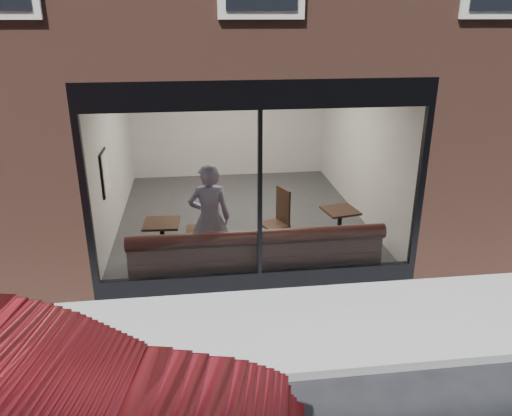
{
  "coord_description": "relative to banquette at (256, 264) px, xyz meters",
  "views": [
    {
      "loc": [
        -0.93,
        -4.7,
        4.01
      ],
      "look_at": [
        -0.01,
        2.4,
        1.22
      ],
      "focal_mm": 35.0,
      "sensor_mm": 36.0,
      "label": 1
    }
  ],
  "objects": [
    {
      "name": "wall_poster",
      "position": [
        -2.45,
        1.34,
        1.23
      ],
      "size": [
        0.02,
        0.54,
        0.71
      ],
      "primitive_type": "cube",
      "color": "white",
      "rests_on": "cafe_wall_left"
    },
    {
      "name": "cafe_ceiling",
      "position": [
        0.0,
        2.55,
        2.97
      ],
      "size": [
        6.0,
        6.0,
        0.0
      ],
      "primitive_type": "plane",
      "rotation": [
        3.14,
        0.0,
        0.0
      ],
      "color": "white",
      "rests_on": "host_building_upper"
    },
    {
      "name": "storefront_header",
      "position": [
        0.0,
        -0.4,
        2.77
      ],
      "size": [
        5.0,
        0.1,
        0.4
      ],
      "primitive_type": "cube",
      "color": "black",
      "rests_on": "host_building_upper"
    },
    {
      "name": "storefront_kick",
      "position": [
        0.0,
        -0.4,
        -0.08
      ],
      "size": [
        5.0,
        0.1,
        0.3
      ],
      "primitive_type": "cube",
      "color": "black",
      "rests_on": "ground"
    },
    {
      "name": "cafe_wall_left",
      "position": [
        -2.49,
        2.55,
        1.37
      ],
      "size": [
        0.0,
        6.0,
        6.0
      ],
      "primitive_type": "plane",
      "rotation": [
        1.57,
        0.0,
        1.57
      ],
      "color": "beige",
      "rests_on": "ground"
    },
    {
      "name": "host_building_pier_right",
      "position": [
        3.75,
        5.55,
        1.38
      ],
      "size": [
        2.5,
        12.0,
        3.2
      ],
      "primitive_type": "cube",
      "color": "brown",
      "rests_on": "ground"
    },
    {
      "name": "cafe_table_right",
      "position": [
        1.63,
        0.86,
        0.52
      ],
      "size": [
        0.66,
        0.66,
        0.04
      ],
      "primitive_type": "cube",
      "rotation": [
        0.0,
        0.0,
        0.19
      ],
      "color": "black",
      "rests_on": "cafe_floor"
    },
    {
      "name": "person",
      "position": [
        -0.72,
        0.33,
        0.7
      ],
      "size": [
        0.7,
        0.47,
        1.86
      ],
      "primitive_type": "imported",
      "rotation": [
        0.0,
        0.0,
        3.1
      ],
      "color": "#939BC0",
      "rests_on": "cafe_floor"
    },
    {
      "name": "cafe_table_left",
      "position": [
        -1.52,
        0.68,
        0.52
      ],
      "size": [
        0.62,
        0.62,
        0.04
      ],
      "primitive_type": "cube",
      "rotation": [
        0.0,
        0.0,
        -0.06
      ],
      "color": "black",
      "rests_on": "cafe_floor"
    },
    {
      "name": "cafe_chair_right",
      "position": [
        0.55,
        1.52,
        0.01
      ],
      "size": [
        0.6,
        0.6,
        0.04
      ],
      "primitive_type": "cube",
      "rotation": [
        0.0,
        0.0,
        3.52
      ],
      "color": "black",
      "rests_on": "cafe_floor"
    },
    {
      "name": "ground",
      "position": [
        0.0,
        -2.45,
        -0.23
      ],
      "size": [
        120.0,
        120.0,
        0.0
      ],
      "primitive_type": "plane",
      "color": "black",
      "rests_on": "ground"
    },
    {
      "name": "cafe_floor",
      "position": [
        0.0,
        2.55,
        -0.21
      ],
      "size": [
        6.0,
        6.0,
        0.0
      ],
      "primitive_type": "plane",
      "color": "#2D2D30",
      "rests_on": "ground"
    },
    {
      "name": "storefront_glass",
      "position": [
        0.0,
        -0.43,
        1.33
      ],
      "size": [
        4.8,
        0.0,
        4.8
      ],
      "primitive_type": "plane",
      "rotation": [
        1.57,
        0.0,
        0.0
      ],
      "color": "white",
      "rests_on": "storefront_kick"
    },
    {
      "name": "cafe_chair_left",
      "position": [
        -0.93,
        1.5,
        0.01
      ],
      "size": [
        0.43,
        0.43,
        0.04
      ],
      "primitive_type": "cube",
      "rotation": [
        0.0,
        0.0,
        3.09
      ],
      "color": "black",
      "rests_on": "cafe_floor"
    },
    {
      "name": "kerb_near",
      "position": [
        0.0,
        -2.5,
        -0.17
      ],
      "size": [
        40.0,
        0.1,
        0.12
      ],
      "primitive_type": "cube",
      "color": "gray",
      "rests_on": "ground"
    },
    {
      "name": "cafe_wall_back",
      "position": [
        0.0,
        5.54,
        1.37
      ],
      "size": [
        5.0,
        0.0,
        5.0
      ],
      "primitive_type": "plane",
      "rotation": [
        1.57,
        0.0,
        0.0
      ],
      "color": "beige",
      "rests_on": "ground"
    },
    {
      "name": "host_building_backfill",
      "position": [
        0.0,
        8.55,
        1.38
      ],
      "size": [
        5.0,
        6.0,
        3.2
      ],
      "primitive_type": "cube",
      "color": "brown",
      "rests_on": "ground"
    },
    {
      "name": "banquette",
      "position": [
        0.0,
        0.0,
        0.0
      ],
      "size": [
        4.0,
        0.55,
        0.45
      ],
      "primitive_type": "cube",
      "color": "#381A14",
      "rests_on": "cafe_floor"
    },
    {
      "name": "storefront_mullion",
      "position": [
        0.0,
        -0.4,
        1.32
      ],
      "size": [
        0.06,
        0.1,
        2.5
      ],
      "primitive_type": "cube",
      "color": "black",
      "rests_on": "storefront_kick"
    },
    {
      "name": "sidewalk_near",
      "position": [
        0.0,
        -1.45,
        -0.22
      ],
      "size": [
        40.0,
        2.0,
        0.01
      ],
      "primitive_type": "cube",
      "color": "gray",
      "rests_on": "ground"
    },
    {
      "name": "cafe_wall_right",
      "position": [
        2.49,
        2.55,
        1.37
      ],
      "size": [
        0.0,
        6.0,
        6.0
      ],
      "primitive_type": "plane",
      "rotation": [
        1.57,
        0.0,
        -1.57
      ],
      "color": "beige",
      "rests_on": "ground"
    },
    {
      "name": "host_building_pier_left",
      "position": [
        -3.75,
        5.55,
        1.38
      ],
      "size": [
        2.5,
        12.0,
        3.2
      ],
      "primitive_type": "cube",
      "color": "brown",
      "rests_on": "ground"
    }
  ]
}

